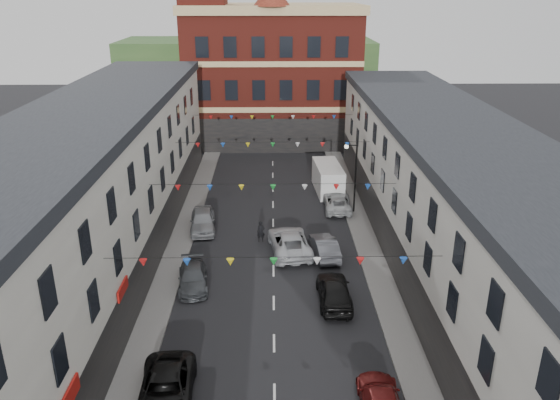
{
  "coord_description": "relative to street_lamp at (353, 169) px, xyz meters",
  "views": [
    {
      "loc": [
        -0.04,
        -28.38,
        17.76
      ],
      "look_at": [
        0.48,
        7.21,
        3.86
      ],
      "focal_mm": 35.0,
      "sensor_mm": 36.0,
      "label": 1
    }
  ],
  "objects": [
    {
      "name": "ground",
      "position": [
        -6.55,
        -14.0,
        -3.9
      ],
      "size": [
        160.0,
        160.0,
        0.0
      ],
      "primitive_type": "plane",
      "color": "black",
      "rests_on": "ground"
    },
    {
      "name": "distant_hill",
      "position": [
        -10.55,
        48.0,
        1.1
      ],
      "size": [
        40.0,
        14.0,
        10.0
      ],
      "primitive_type": "cube",
      "color": "#2D5326",
      "rests_on": "ground"
    },
    {
      "name": "moving_car",
      "position": [
        -5.4,
        -7.17,
        -3.11
      ],
      "size": [
        3.36,
        6.02,
        1.59
      ],
      "primitive_type": "imported",
      "rotation": [
        0.0,
        0.0,
        3.27
      ],
      "color": "silver",
      "rests_on": "ground"
    },
    {
      "name": "terrace_left",
      "position": [
        -18.33,
        -13.0,
        1.44
      ],
      "size": [
        8.4,
        56.0,
        10.7
      ],
      "color": "beige",
      "rests_on": "ground"
    },
    {
      "name": "civic_building",
      "position": [
        -6.55,
        23.95,
        4.23
      ],
      "size": [
        20.6,
        13.3,
        18.5
      ],
      "color": "maroon",
      "rests_on": "ground"
    },
    {
      "name": "car_right_e",
      "position": [
        -2.95,
        -7.84,
        -3.19
      ],
      "size": [
        2.07,
        4.52,
        1.44
      ],
      "primitive_type": "imported",
      "rotation": [
        0.0,
        0.0,
        3.27
      ],
      "color": "#505158",
      "rests_on": "ground"
    },
    {
      "name": "clock_tower",
      "position": [
        -14.05,
        21.0,
        11.03
      ],
      "size": [
        5.6,
        5.6,
        30.0
      ],
      "color": "maroon",
      "rests_on": "ground"
    },
    {
      "name": "pavement_left",
      "position": [
        -13.45,
        -12.0,
        -3.83
      ],
      "size": [
        1.8,
        64.0,
        0.15
      ],
      "primitive_type": "cube",
      "color": "#605E5B",
      "rests_on": "ground"
    },
    {
      "name": "car_left_d",
      "position": [
        -11.66,
        -11.92,
        -3.27
      ],
      "size": [
        2.35,
        4.58,
        1.27
      ],
      "primitive_type": "imported",
      "rotation": [
        0.0,
        0.0,
        0.13
      ],
      "color": "#404448",
      "rests_on": "ground"
    },
    {
      "name": "terrace_right",
      "position": [
        5.23,
        -13.0,
        0.95
      ],
      "size": [
        8.4,
        56.0,
        9.7
      ],
      "color": "silver",
      "rests_on": "ground"
    },
    {
      "name": "car_left_c",
      "position": [
        -11.47,
        -22.48,
        -3.17
      ],
      "size": [
        2.77,
        5.45,
        1.48
      ],
      "primitive_type": "imported",
      "rotation": [
        0.0,
        0.0,
        0.06
      ],
      "color": "black",
      "rests_on": "ground"
    },
    {
      "name": "pavement_right",
      "position": [
        0.35,
        -12.0,
        -3.83
      ],
      "size": [
        1.8,
        64.0,
        0.15
      ],
      "primitive_type": "cube",
      "color": "#605E5B",
      "rests_on": "ground"
    },
    {
      "name": "pedestrian",
      "position": [
        -7.47,
        -5.43,
        -3.1
      ],
      "size": [
        0.64,
        0.47,
        1.61
      ],
      "primitive_type": "imported",
      "rotation": [
        0.0,
        0.0,
        0.15
      ],
      "color": "black",
      "rests_on": "ground"
    },
    {
      "name": "car_right_f",
      "position": [
        -1.05,
        0.75,
        -3.24
      ],
      "size": [
        2.38,
        4.88,
        1.33
      ],
      "primitive_type": "imported",
      "rotation": [
        0.0,
        0.0,
        3.11
      ],
      "color": "#B1B4B6",
      "rests_on": "ground"
    },
    {
      "name": "car_left_e",
      "position": [
        -12.05,
        -3.23,
        -3.1
      ],
      "size": [
        2.37,
        4.89,
        1.61
      ],
      "primitive_type": "imported",
      "rotation": [
        0.0,
        0.0,
        0.1
      ],
      "color": "gray",
      "rests_on": "ground"
    },
    {
      "name": "white_van",
      "position": [
        -1.44,
        5.39,
        -2.64
      ],
      "size": [
        2.59,
        5.86,
        2.53
      ],
      "primitive_type": "cube",
      "rotation": [
        0.0,
        0.0,
        0.07
      ],
      "color": "white",
      "rests_on": "ground"
    },
    {
      "name": "car_right_d",
      "position": [
        -2.91,
        -14.01,
        -3.09
      ],
      "size": [
        1.96,
        4.79,
        1.63
      ],
      "primitive_type": "imported",
      "rotation": [
        0.0,
        0.0,
        3.15
      ],
      "color": "black",
      "rests_on": "ground"
    },
    {
      "name": "street_lamp",
      "position": [
        0.0,
        0.0,
        0.0
      ],
      "size": [
        1.1,
        0.36,
        6.0
      ],
      "color": "black",
      "rests_on": "ground"
    }
  ]
}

